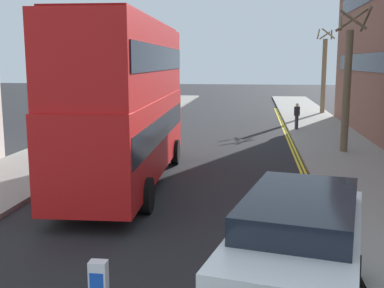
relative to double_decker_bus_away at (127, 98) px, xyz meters
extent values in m
cube|color=gray|center=(8.52, 3.06, -2.96)|extent=(4.00, 80.00, 0.14)
cube|color=gray|center=(-4.48, 3.06, -2.96)|extent=(4.00, 80.00, 0.14)
cube|color=yellow|center=(6.42, 1.06, -3.03)|extent=(0.10, 56.00, 0.01)
cube|color=yellow|center=(6.26, 1.06, -3.03)|extent=(0.10, 56.00, 0.01)
cube|color=blue|center=(2.02, -9.49, -2.10)|extent=(0.22, 0.01, 0.26)
cube|color=red|center=(0.00, 0.00, -1.29)|extent=(2.96, 10.90, 2.60)
cube|color=red|center=(0.00, 0.00, 1.26)|extent=(2.90, 10.68, 2.50)
cube|color=black|center=(0.00, 0.00, -0.99)|extent=(2.97, 10.47, 0.84)
cube|color=black|center=(0.00, 0.00, 1.36)|extent=(2.95, 10.25, 0.80)
cube|color=yellow|center=(-0.23, 5.37, 0.26)|extent=(2.00, 0.15, 0.44)
cube|color=maroon|center=(0.00, 0.00, 2.56)|extent=(2.66, 9.81, 0.10)
cylinder|color=black|center=(-1.39, 3.29, -2.51)|extent=(0.34, 1.05, 1.04)
cylinder|color=black|center=(1.11, 3.40, -2.51)|extent=(0.34, 1.05, 1.04)
cylinder|color=black|center=(-1.11, -3.40, -2.51)|extent=(0.34, 1.05, 1.04)
cylinder|color=black|center=(1.39, -3.29, -2.51)|extent=(0.34, 1.05, 1.04)
cube|color=white|center=(5.13, -8.57, -2.09)|extent=(2.86, 5.00, 1.50)
cube|color=black|center=(5.17, -8.42, -1.29)|extent=(2.32, 3.35, 0.76)
cube|color=orange|center=(5.13, -8.57, -2.04)|extent=(2.80, 4.63, 0.10)
cylinder|color=black|center=(6.33, -7.34, -2.69)|extent=(0.36, 0.71, 0.68)
cylinder|color=black|center=(4.56, -6.95, -2.69)|extent=(0.36, 0.71, 0.68)
cylinder|color=#2D2D38|center=(7.00, 13.90, -2.46)|extent=(0.22, 0.22, 0.85)
cube|color=#26262B|center=(7.00, 13.90, -1.76)|extent=(0.34, 0.22, 0.56)
sphere|color=beige|center=(7.00, 13.90, -1.37)|extent=(0.20, 0.20, 0.20)
cylinder|color=#6B6047|center=(9.94, 24.18, 0.09)|extent=(0.37, 0.37, 5.97)
cylinder|color=#6B6047|center=(10.39, 24.10, 3.40)|extent=(0.27, 0.97, 0.73)
cylinder|color=#6B6047|center=(9.93, 24.58, 3.36)|extent=(0.86, 0.14, 0.65)
cylinder|color=#6B6047|center=(9.39, 24.31, 3.47)|extent=(0.40, 1.17, 0.87)
cylinder|color=#6B6047|center=(10.09, 23.66, 3.45)|extent=(1.12, 0.43, 0.84)
cylinder|color=#6B6047|center=(8.57, 6.60, -0.12)|extent=(0.34, 0.34, 5.54)
cylinder|color=#6B6047|center=(9.25, 6.66, 3.13)|extent=(0.24, 1.41, 1.03)
cylinder|color=#6B6047|center=(8.74, 7.28, 3.15)|extent=(1.43, 0.47, 1.06)
cylinder|color=#6B6047|center=(8.16, 6.66, 2.95)|extent=(0.23, 0.90, 0.67)
cylinder|color=#6B6047|center=(8.58, 6.02, 3.06)|extent=(1.22, 0.13, 0.90)
camera|label=1|loc=(4.38, -16.13, 1.24)|focal=44.62mm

